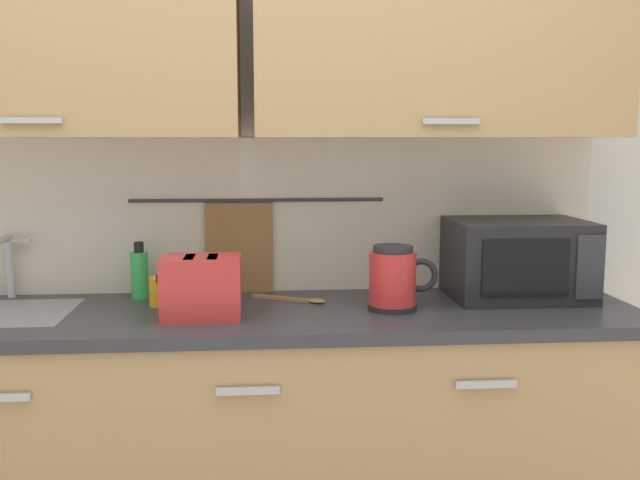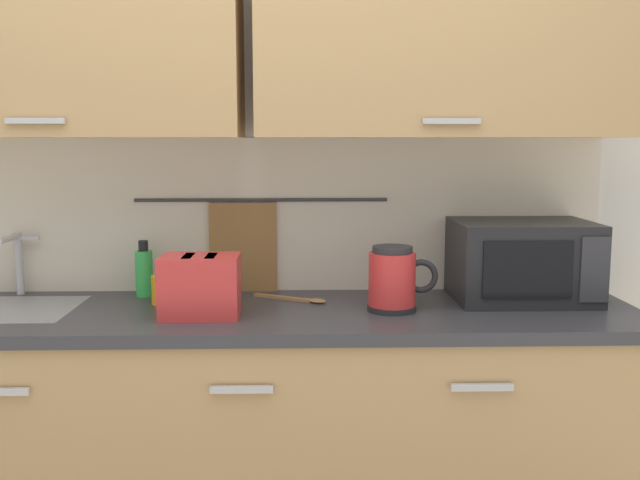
% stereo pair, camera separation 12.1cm
% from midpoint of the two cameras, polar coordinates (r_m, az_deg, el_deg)
% --- Properties ---
extents(counter_unit, '(2.53, 0.64, 0.90)m').
position_cam_midpoint_polar(counter_unit, '(2.48, -7.21, -15.54)').
color(counter_unit, tan).
rests_on(counter_unit, ground).
extents(back_wall_assembly, '(3.70, 0.41, 2.50)m').
position_cam_midpoint_polar(back_wall_assembly, '(2.51, -7.15, 9.72)').
color(back_wall_assembly, silver).
rests_on(back_wall_assembly, ground).
extents(sink_faucet, '(0.09, 0.17, 0.22)m').
position_cam_midpoint_polar(sink_faucet, '(2.70, -24.76, -1.28)').
color(sink_faucet, '#B2B5BA').
rests_on(sink_faucet, counter_unit).
extents(microwave, '(0.46, 0.35, 0.27)m').
position_cam_midpoint_polar(microwave, '(2.55, 14.13, -1.49)').
color(microwave, black).
rests_on(microwave, counter_unit).
extents(electric_kettle, '(0.23, 0.16, 0.21)m').
position_cam_midpoint_polar(electric_kettle, '(2.31, 4.40, -3.10)').
color(electric_kettle, black).
rests_on(electric_kettle, counter_unit).
extents(dish_soap_bottle, '(0.06, 0.06, 0.20)m').
position_cam_midpoint_polar(dish_soap_bottle, '(2.56, -15.45, -2.58)').
color(dish_soap_bottle, green).
rests_on(dish_soap_bottle, counter_unit).
extents(mug_near_sink, '(0.12, 0.08, 0.09)m').
position_cam_midpoint_polar(mug_near_sink, '(2.44, -13.80, -3.99)').
color(mug_near_sink, orange).
rests_on(mug_near_sink, counter_unit).
extents(toaster, '(0.26, 0.17, 0.19)m').
position_cam_midpoint_polar(toaster, '(2.24, -10.92, -3.69)').
color(toaster, red).
rests_on(toaster, counter_unit).
extents(mug_by_kettle, '(0.12, 0.08, 0.09)m').
position_cam_midpoint_polar(mug_by_kettle, '(2.51, -10.13, -3.55)').
color(mug_by_kettle, green).
rests_on(mug_by_kettle, counter_unit).
extents(wooden_spoon, '(0.26, 0.15, 0.01)m').
position_cam_midpoint_polar(wooden_spoon, '(2.44, -3.24, -4.74)').
color(wooden_spoon, '#9E7042').
rests_on(wooden_spoon, counter_unit).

